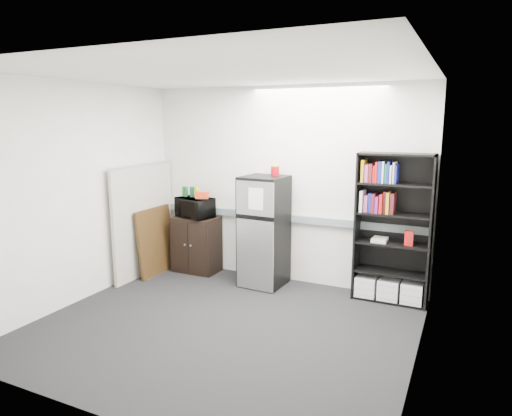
{
  "coord_description": "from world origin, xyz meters",
  "views": [
    {
      "loc": [
        2.33,
        -4.07,
        2.22
      ],
      "look_at": [
        -0.02,
        0.9,
        1.17
      ],
      "focal_mm": 32.0,
      "sensor_mm": 36.0,
      "label": 1
    }
  ],
  "objects_px": {
    "bookshelf": "(393,230)",
    "microwave": "(195,208)",
    "cabinet": "(196,244)",
    "refrigerator": "(264,231)",
    "cubicle_partition": "(144,220)"
  },
  "relations": [
    {
      "from": "bookshelf",
      "to": "microwave",
      "type": "xyz_separation_m",
      "value": [
        -2.82,
        -0.08,
        0.06
      ]
    },
    {
      "from": "cubicle_partition",
      "to": "refrigerator",
      "type": "bearing_deg",
      "value": 10.99
    },
    {
      "from": "cubicle_partition",
      "to": "refrigerator",
      "type": "xyz_separation_m",
      "value": [
        1.76,
        0.34,
        -0.06
      ]
    },
    {
      "from": "microwave",
      "to": "refrigerator",
      "type": "xyz_separation_m",
      "value": [
        1.14,
        -0.06,
        -0.23
      ]
    },
    {
      "from": "cabinet",
      "to": "microwave",
      "type": "xyz_separation_m",
      "value": [
        0.0,
        -0.02,
        0.56
      ]
    },
    {
      "from": "cubicle_partition",
      "to": "microwave",
      "type": "distance_m",
      "value": 0.75
    },
    {
      "from": "cubicle_partition",
      "to": "microwave",
      "type": "bearing_deg",
      "value": 33.5
    },
    {
      "from": "cabinet",
      "to": "refrigerator",
      "type": "distance_m",
      "value": 1.19
    },
    {
      "from": "cubicle_partition",
      "to": "microwave",
      "type": "xyz_separation_m",
      "value": [
        0.61,
        0.4,
        0.16
      ]
    },
    {
      "from": "cubicle_partition",
      "to": "refrigerator",
      "type": "relative_size",
      "value": 1.08
    },
    {
      "from": "cubicle_partition",
      "to": "microwave",
      "type": "relative_size",
      "value": 3.06
    },
    {
      "from": "cabinet",
      "to": "refrigerator",
      "type": "bearing_deg",
      "value": -4.0
    },
    {
      "from": "bookshelf",
      "to": "refrigerator",
      "type": "distance_m",
      "value": 1.69
    },
    {
      "from": "bookshelf",
      "to": "microwave",
      "type": "bearing_deg",
      "value": -178.37
    },
    {
      "from": "microwave",
      "to": "bookshelf",
      "type": "bearing_deg",
      "value": 17.91
    }
  ]
}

